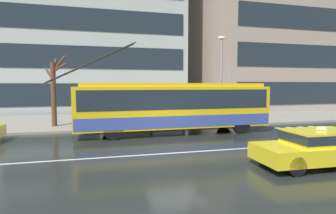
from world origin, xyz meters
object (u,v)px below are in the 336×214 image
(taxi_oncoming_near, at_px, (318,146))
(pedestrian_walking_past, at_px, (185,100))
(pedestrian_approaching_curb, at_px, (150,111))
(bus_shelter, at_px, (124,96))
(street_lamp, at_px, (221,72))
(street_tree_bare, at_px, (54,89))
(trolleybus, at_px, (174,106))
(pedestrian_at_shelter, at_px, (228,101))

(taxi_oncoming_near, bearing_deg, pedestrian_walking_past, 95.95)
(pedestrian_approaching_curb, relative_size, pedestrian_walking_past, 0.82)
(bus_shelter, height_order, street_lamp, street_lamp)
(taxi_oncoming_near, height_order, street_tree_bare, street_tree_bare)
(trolleybus, xyz_separation_m, taxi_oncoming_near, (3.00, -7.77, -0.92))
(pedestrian_at_shelter, distance_m, pedestrian_approaching_curb, 5.54)
(pedestrian_approaching_curb, bearing_deg, street_lamp, -3.93)
(taxi_oncoming_near, relative_size, street_tree_bare, 0.93)
(taxi_oncoming_near, distance_m, street_lamp, 10.55)
(trolleybus, relative_size, pedestrian_walking_past, 6.33)
(pedestrian_approaching_curb, bearing_deg, pedestrian_at_shelter, -3.92)
(pedestrian_at_shelter, distance_m, street_tree_bare, 11.81)
(pedestrian_approaching_curb, height_order, street_lamp, street_lamp)
(bus_shelter, xyz_separation_m, pedestrian_approaching_curb, (1.66, -0.59, -1.00))
(street_lamp, relative_size, street_tree_bare, 1.31)
(pedestrian_approaching_curb, relative_size, street_lamp, 0.27)
(bus_shelter, height_order, pedestrian_approaching_curb, bus_shelter)
(trolleybus, xyz_separation_m, street_lamp, (4.10, 2.27, 2.15))
(pedestrian_at_shelter, xyz_separation_m, street_tree_bare, (-11.66, 1.69, 0.88))
(pedestrian_approaching_curb, height_order, street_tree_bare, street_tree_bare)
(bus_shelter, relative_size, pedestrian_approaching_curb, 2.35)
(pedestrian_walking_past, bearing_deg, taxi_oncoming_near, -84.05)
(taxi_oncoming_near, relative_size, bus_shelter, 1.14)
(street_tree_bare, bearing_deg, pedestrian_at_shelter, -8.26)
(pedestrian_at_shelter, bearing_deg, trolleybus, -154.07)
(trolleybus, height_order, pedestrian_approaching_curb, trolleybus)
(bus_shelter, distance_m, pedestrian_walking_past, 4.41)
(taxi_oncoming_near, bearing_deg, street_tree_bare, 130.72)
(street_lamp, height_order, street_tree_bare, street_lamp)
(pedestrian_approaching_curb, distance_m, street_lamp, 5.68)
(street_tree_bare, bearing_deg, taxi_oncoming_near, -49.28)
(bus_shelter, relative_size, pedestrian_at_shelter, 1.97)
(trolleybus, height_order, taxi_oncoming_near, trolleybus)
(trolleybus, bearing_deg, pedestrian_at_shelter, 25.93)
(pedestrian_at_shelter, height_order, street_tree_bare, street_tree_bare)
(pedestrian_walking_past, height_order, street_tree_bare, street_tree_bare)
(pedestrian_at_shelter, distance_m, street_lamp, 2.15)
(taxi_oncoming_near, xyz_separation_m, pedestrian_at_shelter, (1.59, 10.00, 0.98))
(trolleybus, height_order, street_lamp, street_lamp)
(pedestrian_walking_past, bearing_deg, street_tree_bare, 177.45)
(trolleybus, bearing_deg, street_tree_bare, 150.92)
(trolleybus, bearing_deg, pedestrian_walking_past, 62.66)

